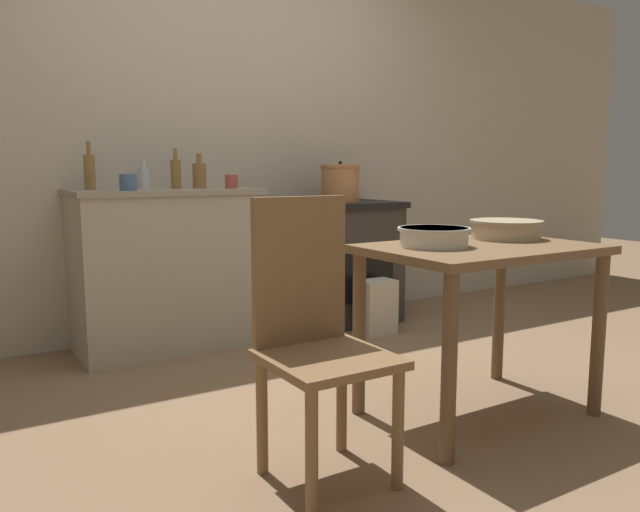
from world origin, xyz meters
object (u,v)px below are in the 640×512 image
object	(u,v)px
flour_sack	(377,307)
bottle_mid_left	(144,177)
mixing_bowl_small	(506,228)
work_table	(481,274)
bottle_far_left	(176,173)
bottle_left	(90,171)
stove	(336,262)
chair	(316,333)
cup_center_right	(231,182)
mixing_bowl_large	(434,236)
bottle_center_left	(199,175)
cup_center	(128,182)
stock_pot	(340,183)

from	to	relation	value
flour_sack	bottle_mid_left	bearing A→B (deg)	155.98
flour_sack	mixing_bowl_small	bearing A→B (deg)	-97.62
work_table	bottle_far_left	world-z (taller)	bottle_far_left
bottle_far_left	bottle_left	distance (m)	0.47
stove	bottle_far_left	distance (m)	1.26
chair	bottle_far_left	xyz separation A→B (m)	(0.14, 1.79, 0.53)
flour_sack	bottle_far_left	xyz separation A→B (m)	(-1.14, 0.44, 0.85)
mixing_bowl_small	cup_center_right	size ratio (longest dim) A/B	4.01
stove	mixing_bowl_large	size ratio (longest dim) A/B	2.79
stove	bottle_center_left	world-z (taller)	bottle_center_left
bottle_left	cup_center_right	distance (m)	0.79
cup_center	mixing_bowl_large	bearing A→B (deg)	-60.73
stock_pot	mixing_bowl_small	distance (m)	1.54
chair	work_table	bearing A→B (deg)	4.92
bottle_left	cup_center_right	bearing A→B (deg)	-14.60
bottle_center_left	mixing_bowl_small	bearing A→B (deg)	-62.60
flour_sack	bottle_left	world-z (taller)	bottle_left
flour_sack	cup_center_right	xyz separation A→B (m)	(-0.84, 0.32, 0.80)
flour_sack	bottle_left	xyz separation A→B (m)	(-1.61, 0.52, 0.86)
stock_pot	cup_center	xyz separation A→B (m)	(-1.41, -0.08, 0.02)
stove	cup_center	bearing A→B (deg)	-174.61
bottle_center_left	cup_center	distance (m)	0.50
mixing_bowl_large	mixing_bowl_small	xyz separation A→B (m)	(0.47, 0.04, 0.00)
mixing_bowl_large	bottle_mid_left	world-z (taller)	bottle_mid_left
mixing_bowl_large	cup_center	world-z (taller)	cup_center
chair	flour_sack	size ratio (longest dim) A/B	2.74
chair	flour_sack	bearing A→B (deg)	46.47
bottle_mid_left	bottle_center_left	xyz separation A→B (m)	(0.29, -0.13, 0.01)
work_table	cup_center_right	bearing A→B (deg)	104.73
stove	bottle_center_left	distance (m)	1.13
mixing_bowl_small	chair	bearing A→B (deg)	-170.60
stock_pot	cup_center_right	world-z (taller)	stock_pot
bottle_mid_left	stove	bearing A→B (deg)	-7.57
stock_pot	cup_center	world-z (taller)	stock_pot
bottle_left	bottle_center_left	world-z (taller)	bottle_left
stove	stock_pot	bearing A→B (deg)	-97.99
chair	bottle_mid_left	distance (m)	1.99
work_table	cup_center	world-z (taller)	cup_center
work_table	cup_center	xyz separation A→B (m)	(-1.04, 1.55, 0.37)
chair	stock_pot	xyz separation A→B (m)	(1.23, 1.71, 0.46)
mixing_bowl_large	bottle_far_left	world-z (taller)	bottle_far_left
mixing_bowl_small	bottle_mid_left	bearing A→B (deg)	122.98
work_table	flour_sack	bearing A→B (deg)	71.66
chair	bottle_center_left	bearing A→B (deg)	80.81
flour_sack	stove	bearing A→B (deg)	95.75
stove	stock_pot	world-z (taller)	stock_pot
stove	bottle_left	bearing A→B (deg)	176.01
flour_sack	bottle_mid_left	distance (m)	1.63
cup_center_right	cup_center	bearing A→B (deg)	-175.85
work_table	stock_pot	size ratio (longest dim) A/B	3.48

